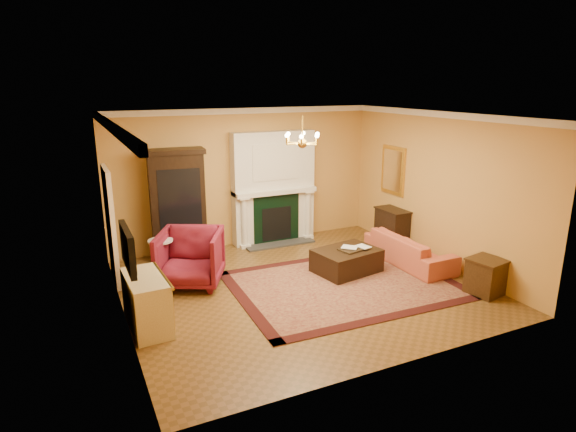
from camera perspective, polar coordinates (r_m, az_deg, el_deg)
floor at (r=8.70m, az=1.57°, el=-8.39°), size 6.00×5.50×0.02m
ceiling at (r=7.97m, az=1.73°, el=11.88°), size 6.00×5.50×0.02m
wall_back at (r=10.68m, az=-5.09°, el=4.59°), size 6.00×0.02×3.00m
wall_front at (r=5.99m, az=13.73°, el=-4.63°), size 6.00×0.02×3.00m
wall_left at (r=7.39m, az=-19.65°, el=-1.24°), size 0.02×5.50×3.00m
wall_right at (r=9.91m, az=17.39°, el=3.07°), size 0.02×5.50×3.00m
fireplace at (r=10.79m, az=-1.71°, el=3.10°), size 1.90×0.70×2.50m
crown_molding at (r=8.83m, az=-1.15°, el=11.79°), size 6.00×5.50×0.12m
doorway at (r=9.15m, az=-20.22°, el=-1.12°), size 0.08×1.05×2.10m
tv_panel at (r=6.87m, az=-18.46°, el=-3.69°), size 0.09×0.95×0.58m
gilt_mirror at (r=10.90m, az=12.34°, el=5.31°), size 0.06×0.76×1.05m
chandelier at (r=8.00m, az=1.71°, el=9.01°), size 0.63×0.55×0.53m
oriental_rug at (r=8.80m, az=6.64°, el=-8.07°), size 4.00×3.06×0.02m
china_cabinet at (r=10.09m, az=-12.93°, el=1.14°), size 1.12×0.59×2.15m
wingback_armchair at (r=8.76m, az=-11.53°, el=-4.58°), size 1.41×1.38×1.11m
pedestal_table at (r=9.05m, az=-14.75°, el=-4.74°), size 0.44×0.44×0.79m
commode at (r=7.46m, az=-16.41°, el=-9.82°), size 0.56×1.11×0.81m
coral_sofa at (r=9.92m, az=14.23°, el=-3.30°), size 0.60×2.03×0.79m
end_table at (r=8.96m, az=22.38°, el=-6.74°), size 0.60×0.60×0.60m
console_table at (r=10.82m, az=12.21°, el=-1.49°), size 0.43×0.74×0.83m
leather_ottoman at (r=9.30m, az=6.95°, el=-5.25°), size 1.30×1.04×0.44m
ottoman_tray at (r=9.21m, az=7.51°, el=-3.96°), size 0.50×0.42×0.03m
book_a at (r=9.08m, az=7.19°, el=-3.15°), size 0.17×0.17×0.29m
book_b at (r=9.21m, az=8.52°, el=-3.00°), size 0.20×0.06×0.27m
topiary_left at (r=10.44m, az=-5.18°, el=4.20°), size 0.17×0.17×0.45m
topiary_right at (r=11.01m, az=1.96°, el=4.90°), size 0.17×0.17×0.47m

